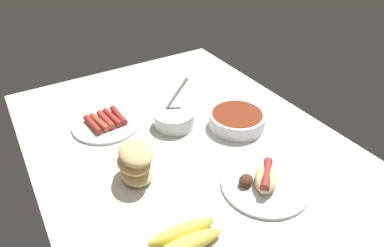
{
  "coord_description": "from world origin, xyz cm",
  "views": [
    {
      "loc": [
        -74.46,
        42.55,
        66.63
      ],
      "look_at": [
        3.29,
        -4.75,
        3.0
      ],
      "focal_mm": 32.09,
      "sensor_mm": 36.0,
      "label": 1
    }
  ],
  "objects_px": {
    "banana_bunch": "(184,238)",
    "plate_hotdog_assembled": "(264,182)",
    "plate_sausages": "(106,122)",
    "bread_stack": "(135,163)",
    "bowl_chili": "(237,119)",
    "bowl_coleslaw": "(174,118)"
  },
  "relations": [
    {
      "from": "plate_hotdog_assembled",
      "to": "plate_sausages",
      "type": "bearing_deg",
      "value": 27.92
    },
    {
      "from": "banana_bunch",
      "to": "plate_hotdog_assembled",
      "type": "relative_size",
      "value": 0.77
    },
    {
      "from": "bowl_chili",
      "to": "bread_stack",
      "type": "bearing_deg",
      "value": 97.83
    },
    {
      "from": "banana_bunch",
      "to": "bowl_chili",
      "type": "bearing_deg",
      "value": -51.24
    },
    {
      "from": "bowl_chili",
      "to": "plate_sausages",
      "type": "bearing_deg",
      "value": 57.58
    },
    {
      "from": "bread_stack",
      "to": "plate_hotdog_assembled",
      "type": "xyz_separation_m",
      "value": [
        -0.21,
        -0.28,
        -0.04
      ]
    },
    {
      "from": "plate_sausages",
      "to": "bread_stack",
      "type": "bearing_deg",
      "value": 176.93
    },
    {
      "from": "bread_stack",
      "to": "plate_sausages",
      "type": "xyz_separation_m",
      "value": [
        0.29,
        -0.02,
        -0.04
      ]
    },
    {
      "from": "banana_bunch",
      "to": "plate_hotdog_assembled",
      "type": "bearing_deg",
      "value": -80.77
    },
    {
      "from": "plate_sausages",
      "to": "banana_bunch",
      "type": "distance_m",
      "value": 0.54
    },
    {
      "from": "bread_stack",
      "to": "bowl_chili",
      "type": "xyz_separation_m",
      "value": [
        0.05,
        -0.38,
        -0.03
      ]
    },
    {
      "from": "bowl_coleslaw",
      "to": "bowl_chili",
      "type": "height_order",
      "value": "bowl_coleslaw"
    },
    {
      "from": "bowl_coleslaw",
      "to": "banana_bunch",
      "type": "relative_size",
      "value": 0.82
    },
    {
      "from": "plate_sausages",
      "to": "banana_bunch",
      "type": "bearing_deg",
      "value": 178.79
    },
    {
      "from": "bowl_chili",
      "to": "banana_bunch",
      "type": "bearing_deg",
      "value": 128.76
    },
    {
      "from": "plate_hotdog_assembled",
      "to": "bowl_coleslaw",
      "type": "bearing_deg",
      "value": 10.23
    },
    {
      "from": "bowl_chili",
      "to": "plate_hotdog_assembled",
      "type": "distance_m",
      "value": 0.28
    },
    {
      "from": "bowl_coleslaw",
      "to": "banana_bunch",
      "type": "distance_m",
      "value": 0.47
    },
    {
      "from": "bowl_coleslaw",
      "to": "bowl_chili",
      "type": "bearing_deg",
      "value": -123.23
    },
    {
      "from": "bowl_chili",
      "to": "plate_sausages",
      "type": "relative_size",
      "value": 0.81
    },
    {
      "from": "bread_stack",
      "to": "plate_sausages",
      "type": "distance_m",
      "value": 0.29
    },
    {
      "from": "plate_sausages",
      "to": "plate_hotdog_assembled",
      "type": "relative_size",
      "value": 0.97
    }
  ]
}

